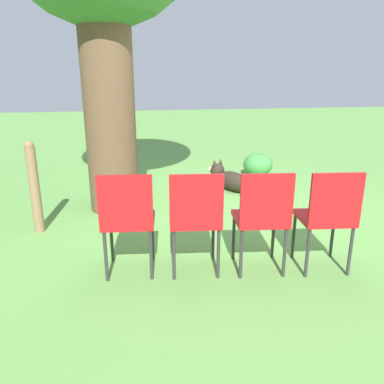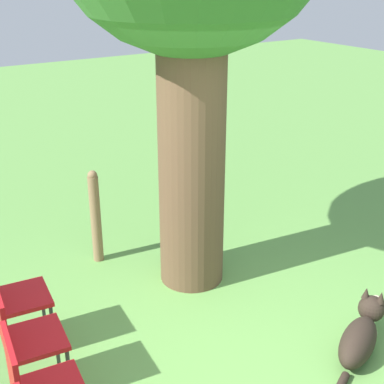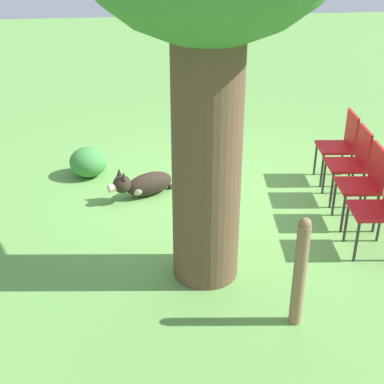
{
  "view_description": "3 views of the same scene",
  "coord_description": "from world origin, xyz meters",
  "px_view_note": "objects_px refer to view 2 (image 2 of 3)",
  "views": [
    {
      "loc": [
        -4.35,
        1.26,
        1.68
      ],
      "look_at": [
        -0.52,
        0.56,
        0.47
      ],
      "focal_mm": 35.0,
      "sensor_mm": 36.0,
      "label": 1
    },
    {
      "loc": [
        -2.09,
        -2.52,
        2.92
      ],
      "look_at": [
        0.44,
        1.38,
        0.96
      ],
      "focal_mm": 50.0,
      "sensor_mm": 36.0,
      "label": 2
    },
    {
      "loc": [
        1.14,
        5.73,
        3.07
      ],
      "look_at": [
        0.61,
        1.53,
        0.95
      ],
      "focal_mm": 50.0,
      "sensor_mm": 36.0,
      "label": 3
    }
  ],
  "objects_px": {
    "dog": "(361,335)",
    "fence_post": "(96,216)",
    "red_chair_2": "(21,334)",
    "red_chair_3": "(10,292)"
  },
  "relations": [
    {
      "from": "dog",
      "to": "fence_post",
      "type": "relative_size",
      "value": 1.02
    },
    {
      "from": "dog",
      "to": "fence_post",
      "type": "height_order",
      "value": "fence_post"
    },
    {
      "from": "red_chair_2",
      "to": "red_chair_3",
      "type": "relative_size",
      "value": 1.0
    },
    {
      "from": "red_chair_2",
      "to": "red_chair_3",
      "type": "height_order",
      "value": "same"
    },
    {
      "from": "fence_post",
      "to": "red_chair_2",
      "type": "height_order",
      "value": "fence_post"
    },
    {
      "from": "red_chair_2",
      "to": "red_chair_3",
      "type": "xyz_separation_m",
      "value": [
        0.08,
        0.57,
        0.0
      ]
    },
    {
      "from": "dog",
      "to": "red_chair_2",
      "type": "height_order",
      "value": "red_chair_2"
    },
    {
      "from": "red_chair_2",
      "to": "red_chair_3",
      "type": "distance_m",
      "value": 0.57
    },
    {
      "from": "fence_post",
      "to": "red_chair_3",
      "type": "xyz_separation_m",
      "value": [
        -1.16,
        -0.99,
        0.03
      ]
    },
    {
      "from": "red_chair_3",
      "to": "fence_post",
      "type": "bearing_deg",
      "value": 46.77
    }
  ]
}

